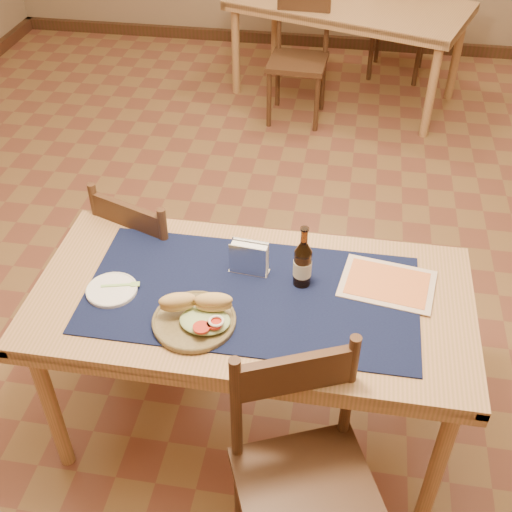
% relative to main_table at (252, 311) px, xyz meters
% --- Properties ---
extents(room, '(6.04, 7.04, 2.84)m').
position_rel_main_table_xyz_m(room, '(0.00, 0.80, 0.73)').
color(room, brown).
rests_on(room, ground).
extents(main_table, '(1.60, 0.80, 0.75)m').
position_rel_main_table_xyz_m(main_table, '(0.00, 0.00, 0.00)').
color(main_table, '#B07E53').
rests_on(main_table, ground).
extents(placemat, '(1.20, 0.60, 0.01)m').
position_rel_main_table_xyz_m(placemat, '(0.00, 0.00, 0.09)').
color(placemat, black).
rests_on(placemat, main_table).
extents(baseboard, '(6.00, 7.00, 0.10)m').
position_rel_main_table_xyz_m(baseboard, '(0.00, 0.80, -0.62)').
color(baseboard, '#402317').
rests_on(baseboard, ground).
extents(back_table, '(1.92, 1.37, 0.75)m').
position_rel_main_table_xyz_m(back_table, '(0.19, 3.27, 0.00)').
color(back_table, '#B07E53').
rests_on(back_table, ground).
extents(chair_main_far, '(0.53, 0.53, 0.90)m').
position_rel_main_table_xyz_m(chair_main_far, '(-0.52, 0.46, -0.20)').
color(chair_main_far, '#402317').
rests_on(chair_main_far, ground).
extents(chair_main_near, '(0.57, 0.57, 0.94)m').
position_rel_main_table_xyz_m(chair_main_near, '(0.26, -0.55, -0.18)').
color(chair_main_near, '#402317').
rests_on(chair_main_near, ground).
extents(chair_back_near, '(0.43, 0.43, 0.89)m').
position_rel_main_table_xyz_m(chair_back_near, '(-0.14, 2.86, -0.20)').
color(chair_back_near, '#402317').
rests_on(chair_back_near, ground).
extents(chair_back_far, '(0.51, 0.51, 0.97)m').
position_rel_main_table_xyz_m(chair_back_far, '(0.61, 3.72, -0.16)').
color(chair_back_far, '#402317').
rests_on(chair_back_far, ground).
extents(sandwich_plate, '(0.29, 0.29, 0.11)m').
position_rel_main_table_xyz_m(sandwich_plate, '(-0.16, -0.18, 0.12)').
color(sandwich_plate, brown).
rests_on(sandwich_plate, placemat).
extents(side_plate, '(0.19, 0.19, 0.02)m').
position_rel_main_table_xyz_m(side_plate, '(-0.50, -0.07, 0.10)').
color(side_plate, white).
rests_on(side_plate, placemat).
extents(fork, '(0.14, 0.05, 0.00)m').
position_rel_main_table_xyz_m(fork, '(-0.47, -0.05, 0.10)').
color(fork, '#98D072').
rests_on(fork, side_plate).
extents(beer_bottle, '(0.07, 0.07, 0.25)m').
position_rel_main_table_xyz_m(beer_bottle, '(0.17, 0.09, 0.18)').
color(beer_bottle, '#48270D').
rests_on(beer_bottle, placemat).
extents(napkin_holder, '(0.16, 0.07, 0.13)m').
position_rel_main_table_xyz_m(napkin_holder, '(-0.03, 0.12, 0.15)').
color(napkin_holder, silver).
rests_on(napkin_holder, placemat).
extents(menu_card, '(0.37, 0.30, 0.01)m').
position_rel_main_table_xyz_m(menu_card, '(0.49, 0.13, 0.09)').
color(menu_card, beige).
rests_on(menu_card, placemat).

